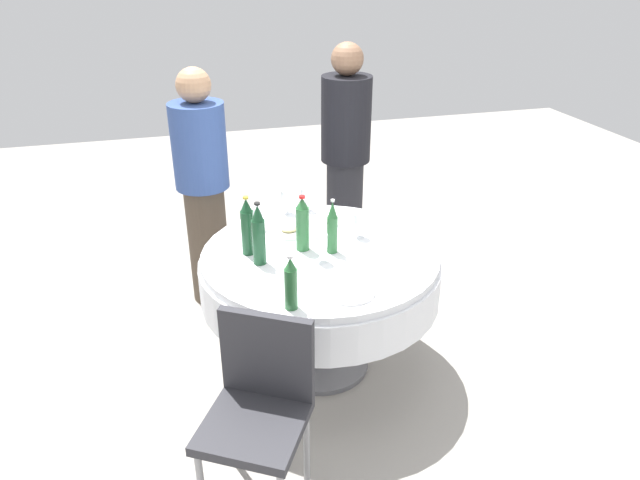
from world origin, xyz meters
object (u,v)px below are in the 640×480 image
plate_outer (289,231)px  dining_table (320,276)px  wine_glass_east (306,195)px  plate_rear (340,217)px  wine_glass_far (359,220)px  person_inner (345,159)px  bottle_green_north (291,284)px  wine_glass_north (257,213)px  plate_front (349,291)px  chair_far (260,400)px  bottle_dark_green_right (259,235)px  wine_glass_mid (287,196)px  wine_glass_front (321,242)px  person_west (203,187)px  bottle_green_east (332,228)px  bottle_green_west (302,225)px  bottle_dark_green_inner (247,227)px

plate_outer → dining_table: bearing=112.3°
wine_glass_east → plate_rear: (-0.17, 0.16, -0.09)m
wine_glass_far → person_inner: (-0.22, -0.96, 0.02)m
bottle_green_north → wine_glass_north: size_ratio=1.97×
plate_front → chair_far: chair_far is taller
wine_glass_east → wine_glass_far: wine_glass_east is taller
bottle_dark_green_right → wine_glass_north: 0.41m
wine_glass_mid → plate_front: bearing=94.8°
wine_glass_far → person_inner: person_inner is taller
wine_glass_front → person_west: size_ratio=0.10×
dining_table → person_inner: size_ratio=0.78×
wine_glass_far → wine_glass_east: bearing=-66.4°
bottle_green_east → plate_front: 0.43m
plate_front → bottle_green_north: bearing=11.2°
bottle_green_west → chair_far: 1.00m
bottle_dark_green_right → chair_far: bearing=79.1°
bottle_dark_green_inner → wine_glass_far: bearing=-177.3°
bottle_dark_green_inner → person_inner: bearing=-130.4°
wine_glass_far → chair_far: (0.73, 0.90, -0.33)m
dining_table → bottle_green_north: bearing=61.4°
wine_glass_front → plate_outer: size_ratio=0.76×
bottle_green_west → wine_glass_east: size_ratio=2.06×
wine_glass_east → plate_front: size_ratio=0.60×
dining_table → chair_far: 0.92m
plate_front → person_west: size_ratio=0.16×
bottle_green_east → chair_far: size_ratio=0.34×
dining_table → plate_rear: bearing=-121.1°
wine_glass_mid → plate_rear: 0.34m
wine_glass_mid → chair_far: size_ratio=0.17×
wine_glass_front → chair_far: size_ratio=0.18×
bottle_dark_green_right → bottle_green_east: size_ratio=1.12×
chair_far → wine_glass_front: bearing=-92.5°
wine_glass_north → wine_glass_mid: (-0.21, -0.17, 0.01)m
wine_glass_north → wine_glass_east: bearing=-151.3°
wine_glass_front → plate_rear: 0.56m
wine_glass_north → bottle_green_west: bearing=121.1°
wine_glass_east → plate_rear: size_ratio=0.59×
bottle_green_east → plate_outer: size_ratio=1.46×
bottle_green_east → wine_glass_front: bearing=46.7°
bottle_green_east → wine_glass_mid: size_ratio=2.03×
bottle_green_north → plate_outer: bearing=-101.9°
bottle_green_west → wine_glass_east: bottle_green_west is taller
bottle_dark_green_right → plate_rear: 0.72m
bottle_dark_green_right → wine_glass_far: size_ratio=2.35×
bottle_dark_green_inner → bottle_dark_green_right: 0.13m
plate_front → bottle_dark_green_inner: bearing=-52.9°
bottle_green_north → wine_glass_far: bottle_green_north is taller
bottle_dark_green_inner → plate_front: bottle_dark_green_inner is taller
wine_glass_north → plate_outer: 0.21m
wine_glass_east → plate_rear: 0.25m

